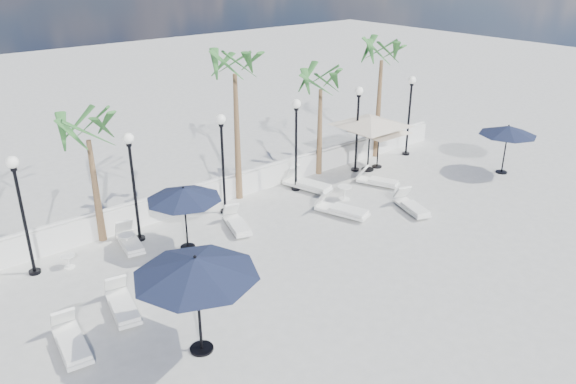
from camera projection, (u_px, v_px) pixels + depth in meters
ground at (345, 285)px, 16.76m from camera, size 100.00×100.00×0.00m
balustrade at (211, 193)px, 21.93m from camera, size 26.00×0.30×1.01m
lamppost_1 at (20, 200)px, 16.38m from camera, size 0.36×0.36×3.84m
lamppost_2 at (132, 172)px, 18.40m from camera, size 0.36×0.36×3.84m
lamppost_3 at (222, 150)px, 20.42m from camera, size 0.36×0.36×3.84m
lamppost_4 at (296, 132)px, 22.44m from camera, size 0.36×0.36×3.84m
lamppost_5 at (358, 117)px, 24.46m from camera, size 0.36×0.36×3.84m
lamppost_6 at (410, 105)px, 26.48m from camera, size 0.36×0.36×3.84m
palm_1 at (88, 136)px, 17.89m from camera, size 2.60×2.60×4.70m
palm_2 at (235, 71)px, 20.64m from camera, size 2.60×2.60×6.10m
palm_3 at (321, 86)px, 23.59m from camera, size 2.60×2.60×4.90m
palm_4 at (382, 57)px, 25.42m from camera, size 2.60×2.60×5.70m
lounger_0 at (71, 341)px, 13.96m from camera, size 0.85×1.99×0.72m
lounger_1 at (130, 241)px, 18.81m from camera, size 0.87×1.86×0.67m
lounger_2 at (122, 304)px, 15.41m from camera, size 0.98×2.00×0.72m
lounger_3 at (237, 223)px, 20.03m from camera, size 1.06×1.87×0.67m
lounger_4 at (342, 209)px, 21.07m from camera, size 1.30×2.18×0.78m
lounger_5 at (377, 180)px, 23.79m from camera, size 1.24×1.86×0.67m
lounger_6 at (412, 206)px, 21.40m from camera, size 1.16×1.94×0.69m
lounger_7 at (307, 183)px, 23.34m from camera, size 1.24×2.27×0.81m
side_table_0 at (127, 240)px, 18.72m from camera, size 0.52×0.52×0.50m
side_table_1 at (68, 260)px, 17.57m from camera, size 0.45×0.45×0.44m
side_table_2 at (344, 191)px, 22.39m from camera, size 0.58×0.58×0.56m
parasol_navy_left at (196, 267)px, 13.09m from camera, size 3.07×3.07×2.71m
parasol_navy_mid at (184, 194)px, 18.08m from camera, size 2.49×2.49×2.23m
parasol_navy_right at (508, 131)px, 24.45m from camera, size 2.50×2.50×2.24m
parasol_cream_sq_a at (371, 117)px, 24.54m from camera, size 5.45×5.45×2.68m
parasol_cream_sq_b at (380, 126)px, 25.09m from camera, size 4.28×4.28×2.14m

